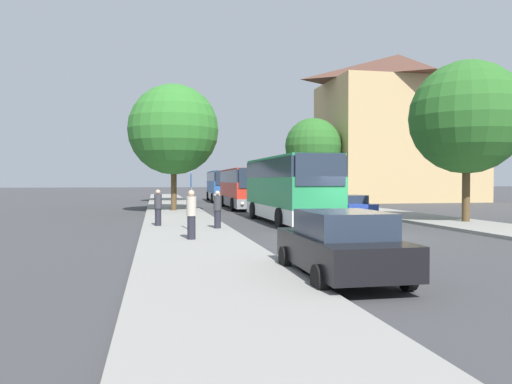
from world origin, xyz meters
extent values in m
plane|color=#38383A|center=(0.00, 0.00, 0.00)|extent=(300.00, 300.00, 0.00)
cube|color=gray|center=(-7.00, 0.00, 0.07)|extent=(4.00, 120.00, 0.15)
cube|color=gray|center=(7.00, 0.00, 0.07)|extent=(4.00, 120.00, 0.15)
cube|color=tan|center=(18.14, 31.59, 6.53)|extent=(16.08, 10.73, 13.05)
pyramid|color=#513328|center=(18.14, 31.59, 14.66)|extent=(16.08, 10.73, 3.22)
cube|color=silver|center=(-1.29, 6.58, 0.62)|extent=(2.65, 10.53, 0.70)
cube|color=#23844C|center=(-1.29, 6.58, 1.72)|extent=(2.65, 10.53, 1.49)
cube|color=#232D3D|center=(-1.29, 6.58, 2.94)|extent=(2.68, 10.32, 0.95)
cube|color=#23844C|center=(-1.29, 6.58, 3.48)|extent=(2.60, 10.32, 0.12)
cube|color=#232D3D|center=(-1.25, 1.30, 2.79)|extent=(2.32, 0.08, 1.45)
sphere|color=#F4EAC1|center=(-2.15, 1.27, 0.66)|extent=(0.24, 0.24, 0.24)
sphere|color=#F4EAC1|center=(-0.35, 1.28, 0.66)|extent=(0.24, 0.24, 0.24)
cylinder|color=black|center=(-2.56, 3.42, 0.50)|extent=(0.31, 1.00, 1.00)
cylinder|color=black|center=(0.02, 3.44, 0.50)|extent=(0.31, 1.00, 1.00)
cylinder|color=black|center=(-2.60, 9.73, 0.50)|extent=(0.31, 1.00, 1.00)
cylinder|color=black|center=(-0.02, 9.75, 0.50)|extent=(0.31, 1.00, 1.00)
cube|color=gray|center=(-1.32, 20.51, 0.62)|extent=(2.81, 11.00, 0.70)
cube|color=red|center=(-1.32, 20.51, 1.56)|extent=(2.81, 11.00, 1.17)
cube|color=#232D3D|center=(-1.32, 20.51, 2.62)|extent=(2.84, 10.79, 0.95)
cube|color=red|center=(-1.32, 20.51, 3.16)|extent=(2.76, 10.78, 0.12)
cube|color=#232D3D|center=(-1.44, 15.00, 2.47)|extent=(2.32, 0.11, 1.45)
sphere|color=#F4EAC1|center=(-2.35, 15.00, 0.66)|extent=(0.24, 0.24, 0.24)
sphere|color=#F4EAC1|center=(-0.54, 14.96, 0.66)|extent=(0.24, 0.24, 0.24)
cylinder|color=black|center=(-2.68, 17.25, 0.50)|extent=(0.32, 1.01, 1.00)
cylinder|color=black|center=(-0.11, 17.19, 0.50)|extent=(0.32, 1.01, 1.00)
cylinder|color=black|center=(-2.54, 23.82, 0.50)|extent=(0.32, 1.01, 1.00)
cylinder|color=black|center=(0.04, 23.76, 0.50)|extent=(0.32, 1.01, 1.00)
cube|color=silver|center=(-1.19, 34.70, 0.62)|extent=(2.99, 11.49, 0.70)
cube|color=#285BA8|center=(-1.19, 34.70, 1.60)|extent=(2.99, 11.49, 1.25)
cube|color=#232D3D|center=(-1.19, 34.70, 2.70)|extent=(3.00, 11.26, 0.95)
cube|color=#285BA8|center=(-1.19, 34.70, 3.24)|extent=(2.93, 11.26, 0.12)
cube|color=#232D3D|center=(-1.41, 28.97, 2.55)|extent=(2.30, 0.15, 1.45)
sphere|color=#F4EAC1|center=(-2.30, 28.99, 0.66)|extent=(0.24, 0.24, 0.24)
sphere|color=#F4EAC1|center=(-0.52, 28.92, 0.66)|extent=(0.24, 0.24, 0.24)
cylinder|color=black|center=(-2.60, 31.33, 0.50)|extent=(0.34, 1.01, 1.00)
cylinder|color=black|center=(-0.05, 31.23, 0.50)|extent=(0.34, 1.01, 1.00)
cylinder|color=black|center=(-2.33, 38.16, 0.50)|extent=(0.34, 1.01, 1.00)
cylinder|color=black|center=(0.22, 38.07, 0.50)|extent=(0.34, 1.01, 1.00)
cube|color=black|center=(-4.20, -8.72, 0.67)|extent=(1.97, 4.46, 0.72)
cube|color=#232D3D|center=(-4.20, -8.90, 1.32)|extent=(1.73, 2.33, 0.58)
cylinder|color=black|center=(-5.16, -7.33, 0.31)|extent=(0.20, 0.62, 0.62)
cylinder|color=black|center=(-3.22, -7.34, 0.31)|extent=(0.20, 0.62, 0.62)
cylinder|color=black|center=(-5.18, -10.09, 0.31)|extent=(0.20, 0.62, 0.62)
cylinder|color=black|center=(-3.23, -10.10, 0.31)|extent=(0.20, 0.62, 0.62)
cube|color=#233D9E|center=(3.85, 10.34, 0.59)|extent=(1.96, 4.15, 0.55)
cube|color=#232D3D|center=(3.85, 10.51, 1.12)|extent=(1.72, 2.16, 0.51)
cylinder|color=black|center=(4.82, 9.06, 0.31)|extent=(0.20, 0.62, 0.62)
cylinder|color=black|center=(2.89, 9.05, 0.31)|extent=(0.20, 0.62, 0.62)
cylinder|color=black|center=(4.81, 11.63, 0.31)|extent=(0.20, 0.62, 0.62)
cylinder|color=black|center=(2.87, 11.62, 0.31)|extent=(0.20, 0.62, 0.62)
cylinder|color=gray|center=(-6.88, 1.90, 1.42)|extent=(0.08, 0.08, 2.53)
cube|color=#1E56A3|center=(-6.88, 1.90, 2.33)|extent=(0.03, 0.45, 0.60)
cylinder|color=#23232D|center=(-7.10, -1.30, 0.58)|extent=(0.30, 0.30, 0.86)
cylinder|color=#B2A899|center=(-7.10, -1.30, 1.37)|extent=(0.36, 0.36, 0.72)
sphere|color=tan|center=(-7.10, -1.30, 1.84)|extent=(0.23, 0.23, 0.23)
cylinder|color=#23232D|center=(-8.27, 4.51, 0.56)|extent=(0.30, 0.30, 0.82)
cylinder|color=#333338|center=(-8.27, 4.51, 1.31)|extent=(0.36, 0.36, 0.68)
sphere|color=tan|center=(-8.27, 4.51, 1.76)|extent=(0.22, 0.22, 0.22)
cylinder|color=#23232D|center=(-5.64, 2.70, 0.55)|extent=(0.30, 0.30, 0.81)
cylinder|color=#333338|center=(-5.64, 2.70, 1.29)|extent=(0.36, 0.36, 0.67)
sphere|color=tan|center=(-5.64, 2.70, 1.74)|extent=(0.22, 0.22, 0.22)
cylinder|color=#513D23|center=(-7.06, 16.83, 1.84)|extent=(0.40, 0.40, 3.39)
sphere|color=#2D7028|center=(-7.06, 16.83, 5.98)|extent=(6.50, 6.50, 6.50)
cylinder|color=brown|center=(-6.34, 33.29, 2.33)|extent=(0.40, 0.40, 4.36)
sphere|color=#387F33|center=(-6.34, 33.29, 6.70)|extent=(5.85, 5.85, 5.85)
cylinder|color=#513D23|center=(7.67, 3.87, 1.78)|extent=(0.40, 0.40, 3.25)
sphere|color=#286023|center=(7.67, 3.87, 5.63)|extent=(5.92, 5.92, 5.92)
cylinder|color=brown|center=(7.30, 28.61, 1.90)|extent=(0.40, 0.40, 3.51)
sphere|color=#286023|center=(7.30, 28.61, 5.78)|extent=(5.66, 5.66, 5.66)
camera|label=1|loc=(-8.42, -19.64, 2.31)|focal=35.00mm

